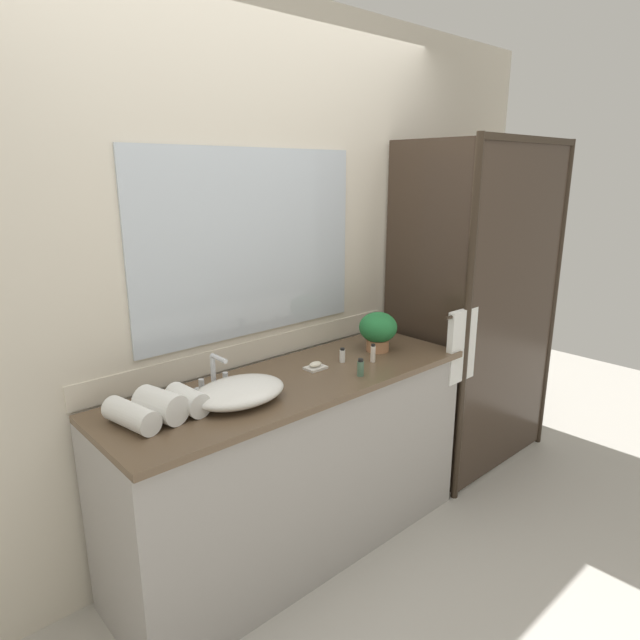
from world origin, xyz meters
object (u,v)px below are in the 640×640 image
at_px(amenity_bottle_body_wash, 342,355).
at_px(rolled_towel_far_edge, 187,400).
at_px(sink_basin, 239,392).
at_px(rolled_towel_near_edge, 131,416).
at_px(potted_plant, 378,329).
at_px(faucet, 214,378).
at_px(soap_dish, 315,366).
at_px(amenity_bottle_shampoo, 373,353).
at_px(rolled_towel_middle, 161,405).
at_px(amenity_bottle_lotion, 361,368).

bearing_deg(amenity_bottle_body_wash, rolled_towel_far_edge, -179.54).
relative_size(sink_basin, rolled_towel_near_edge, 1.65).
bearing_deg(potted_plant, sink_basin, -175.88).
xyz_separation_m(faucet, rolled_towel_near_edge, (-0.42, -0.11, -0.00)).
bearing_deg(rolled_towel_far_edge, sink_basin, -15.52).
xyz_separation_m(sink_basin, faucet, (-0.00, 0.19, 0.01)).
bearing_deg(rolled_towel_far_edge, soap_dish, 1.80).
bearing_deg(amenity_bottle_body_wash, faucet, 169.17).
distance_m(soap_dish, amenity_bottle_shampoo, 0.30).
xyz_separation_m(faucet, potted_plant, (0.92, -0.12, 0.06)).
height_order(sink_basin, amenity_bottle_shampoo, amenity_bottle_shampoo).
xyz_separation_m(potted_plant, rolled_towel_middle, (-1.23, -0.01, -0.06)).
bearing_deg(rolled_towel_middle, rolled_towel_far_edge, -1.73).
xyz_separation_m(soap_dish, amenity_bottle_shampoo, (0.28, -0.11, 0.03)).
xyz_separation_m(amenity_bottle_body_wash, rolled_towel_far_edge, (-0.86, -0.01, 0.02)).
bearing_deg(faucet, amenity_bottle_body_wash, -10.83).
bearing_deg(faucet, rolled_towel_far_edge, -147.03).
distance_m(faucet, amenity_bottle_body_wash, 0.67).
relative_size(amenity_bottle_shampoo, rolled_towel_middle, 0.48).
relative_size(rolled_towel_near_edge, rolled_towel_middle, 1.26).
relative_size(rolled_towel_middle, rolled_towel_far_edge, 1.04).
distance_m(potted_plant, rolled_towel_near_edge, 1.34).
bearing_deg(amenity_bottle_shampoo, soap_dish, 157.79).
bearing_deg(rolled_towel_near_edge, potted_plant, -0.37).
distance_m(potted_plant, rolled_towel_middle, 1.23).
height_order(amenity_bottle_body_wash, rolled_towel_near_edge, rolled_towel_near_edge).
xyz_separation_m(amenity_bottle_body_wash, rolled_towel_near_edge, (-1.08, 0.01, 0.01)).
bearing_deg(rolled_towel_far_edge, rolled_towel_middle, 178.27).
relative_size(soap_dish, rolled_towel_far_edge, 0.54).
bearing_deg(soap_dish, rolled_towel_near_edge, -179.78).
bearing_deg(amenity_bottle_shampoo, rolled_towel_far_edge, 174.55).
xyz_separation_m(amenity_bottle_shampoo, rolled_towel_middle, (-1.08, 0.10, 0.02)).
bearing_deg(rolled_towel_far_edge, amenity_bottle_lotion, -13.32).
relative_size(amenity_bottle_body_wash, amenity_bottle_lotion, 0.86).
xyz_separation_m(sink_basin, rolled_towel_middle, (-0.31, 0.06, 0.01)).
bearing_deg(potted_plant, amenity_bottle_body_wash, -179.43).
relative_size(amenity_bottle_shampoo, rolled_towel_far_edge, 0.50).
height_order(amenity_bottle_lotion, rolled_towel_middle, rolled_towel_middle).
bearing_deg(amenity_bottle_lotion, amenity_bottle_shampoo, 26.50).
bearing_deg(potted_plant, soap_dish, 178.36).
bearing_deg(potted_plant, rolled_towel_far_edge, -179.52).
xyz_separation_m(potted_plant, amenity_bottle_shampoo, (-0.15, -0.10, -0.07)).
distance_m(potted_plant, soap_dish, 0.44).
distance_m(amenity_bottle_shampoo, rolled_towel_near_edge, 1.20).
bearing_deg(soap_dish, rolled_towel_far_edge, -178.20).
bearing_deg(amenity_bottle_body_wash, rolled_towel_middle, -179.79).
xyz_separation_m(amenity_bottle_body_wash, amenity_bottle_lotion, (-0.07, -0.19, 0.01)).
bearing_deg(faucet, soap_dish, -12.73).
distance_m(soap_dish, rolled_towel_far_edge, 0.69).
relative_size(potted_plant, amenity_bottle_body_wash, 2.86).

